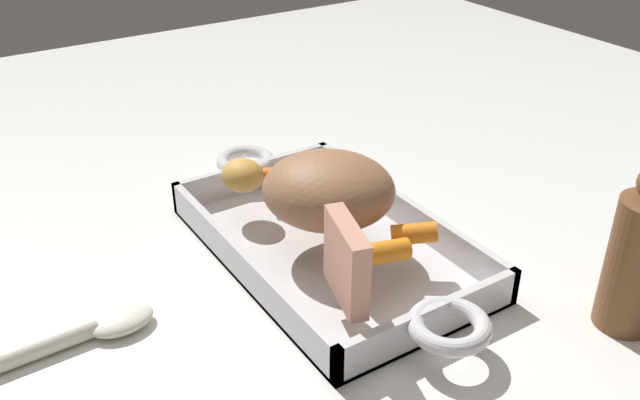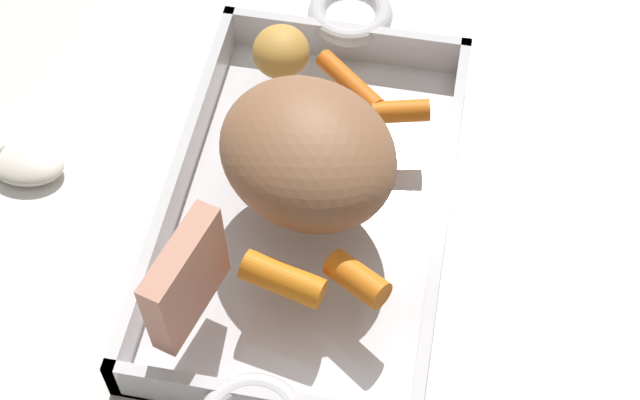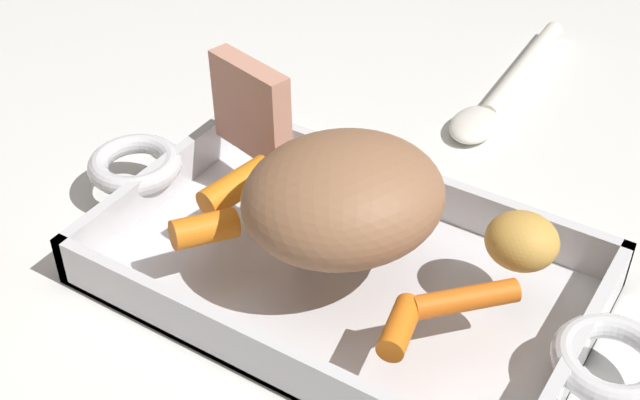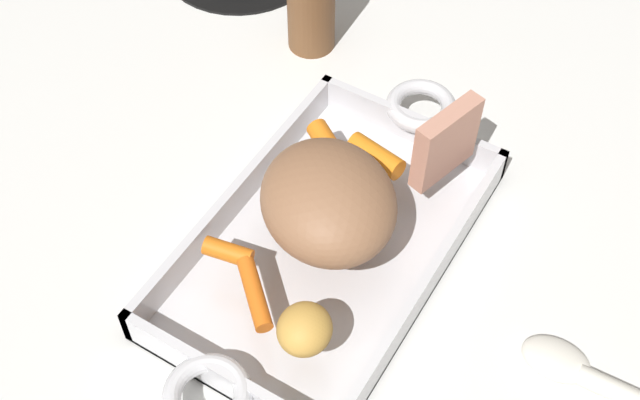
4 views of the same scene
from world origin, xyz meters
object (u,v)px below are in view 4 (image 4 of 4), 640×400
pork_roast (330,204)px  serving_spoon (633,398)px  baby_carrot_southeast (255,294)px  roasting_dish (328,244)px  baby_carrot_long (326,143)px  potato_near_roast (305,329)px  roast_slice_outer (446,143)px  baby_carrot_center_left (374,155)px  baby_carrot_northeast (228,252)px

pork_roast → serving_spoon: 0.30m
baby_carrot_southeast → serving_spoon: (0.10, -0.31, -0.04)m
roasting_dish → baby_carrot_long: (0.08, 0.05, 0.04)m
baby_carrot_long → roasting_dish: bearing=-148.2°
roasting_dish → baby_carrot_long: bearing=31.8°
baby_carrot_long → serving_spoon: baby_carrot_long is taller
potato_near_roast → roasting_dish: bearing=21.4°
roasting_dish → serving_spoon: roasting_dish is taller
baby_carrot_southeast → roast_slice_outer: bearing=-18.7°
roasting_dish → baby_carrot_southeast: 0.10m
roasting_dish → baby_carrot_long: size_ratio=10.04×
pork_roast → baby_carrot_long: size_ratio=3.05×
roast_slice_outer → baby_carrot_long: (-0.04, 0.11, -0.03)m
potato_near_roast → serving_spoon: potato_near_roast is taller
pork_roast → potato_near_roast: pork_roast is taller
baby_carrot_southeast → baby_carrot_center_left: (0.18, -0.01, 0.00)m
roast_slice_outer → potato_near_roast: (-0.22, 0.01, -0.02)m
pork_roast → baby_carrot_center_left: bearing=3.4°
roast_slice_outer → potato_near_roast: size_ratio=1.54×
serving_spoon → roasting_dish: bearing=-2.2°
pork_roast → baby_carrot_long: 0.10m
baby_carrot_center_left → baby_carrot_southeast: bearing=176.3°
roasting_dish → baby_carrot_northeast: baby_carrot_northeast is taller
baby_carrot_northeast → serving_spoon: bearing=-78.2°
baby_carrot_long → serving_spoon: bearing=-103.1°
roast_slice_outer → roasting_dish: bearing=153.6°
roasting_dish → serving_spoon: 0.29m
baby_carrot_northeast → potato_near_roast: (-0.04, -0.10, 0.01)m
potato_near_roast → serving_spoon: size_ratio=0.20×
baby_carrot_southeast → baby_carrot_northeast: 0.05m
pork_roast → roasting_dish: bearing=52.0°
baby_carrot_long → serving_spoon: (-0.08, -0.34, -0.04)m
pork_roast → baby_carrot_center_left: (0.09, 0.01, -0.03)m
baby_carrot_northeast → baby_carrot_long: bearing=-3.2°
pork_roast → potato_near_roast: size_ratio=2.81×
baby_carrot_southeast → baby_carrot_center_left: baby_carrot_center_left is taller
roast_slice_outer → baby_carrot_northeast: roast_slice_outer is taller
roasting_dish → roast_slice_outer: (0.11, -0.06, 0.06)m
roasting_dish → serving_spoon: (-0.00, -0.29, -0.00)m
pork_roast → baby_carrot_southeast: 0.10m
baby_carrot_southeast → baby_carrot_northeast: size_ratio=1.56×
serving_spoon → pork_roast: bearing=-1.7°
roasting_dish → baby_carrot_southeast: baby_carrot_southeast is taller
roasting_dish → baby_carrot_northeast: size_ratio=10.27×
pork_roast → roast_slice_outer: same height
baby_carrot_center_left → potato_near_roast: (-0.20, -0.05, 0.01)m
roast_slice_outer → serving_spoon: roast_slice_outer is taller
roasting_dish → baby_carrot_long: 0.10m
roasting_dish → pork_roast: (-0.00, -0.00, 0.06)m
serving_spoon → baby_carrot_southeast: bearing=15.4°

